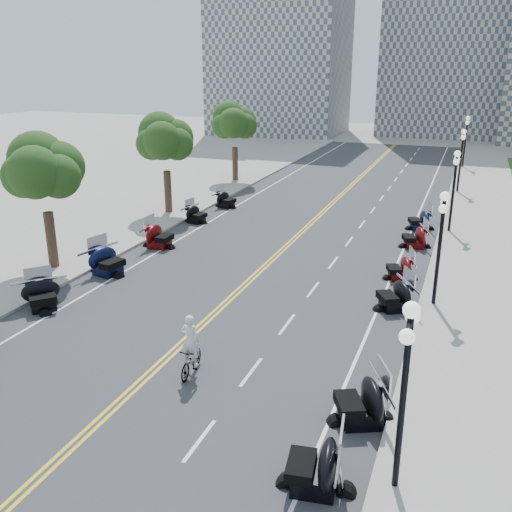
% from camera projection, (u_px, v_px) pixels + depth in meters
% --- Properties ---
extents(ground, '(160.00, 160.00, 0.00)m').
position_uv_depth(ground, '(215.00, 313.00, 24.20)').
color(ground, gray).
extents(road, '(16.00, 90.00, 0.01)m').
position_uv_depth(road, '(287.00, 245.00, 33.04)').
color(road, '#333335').
rests_on(road, ground).
extents(centerline_yellow_a, '(0.12, 90.00, 0.00)m').
position_uv_depth(centerline_yellow_a, '(285.00, 245.00, 33.08)').
color(centerline_yellow_a, yellow).
rests_on(centerline_yellow_a, road).
extents(centerline_yellow_b, '(0.12, 90.00, 0.00)m').
position_uv_depth(centerline_yellow_b, '(289.00, 245.00, 32.99)').
color(centerline_yellow_b, yellow).
rests_on(centerline_yellow_b, road).
extents(edge_line_north, '(0.12, 90.00, 0.00)m').
position_uv_depth(edge_line_north, '(400.00, 258.00, 30.88)').
color(edge_line_north, white).
rests_on(edge_line_north, road).
extents(edge_line_south, '(0.12, 90.00, 0.00)m').
position_uv_depth(edge_line_south, '(189.00, 234.00, 35.19)').
color(edge_line_south, white).
rests_on(edge_line_south, road).
extents(lane_dash_4, '(0.12, 2.00, 0.00)m').
position_uv_depth(lane_dash_4, '(200.00, 440.00, 16.05)').
color(lane_dash_4, white).
rests_on(lane_dash_4, road).
extents(lane_dash_5, '(0.12, 2.00, 0.00)m').
position_uv_depth(lane_dash_5, '(251.00, 372.00, 19.58)').
color(lane_dash_5, white).
rests_on(lane_dash_5, road).
extents(lane_dash_6, '(0.12, 2.00, 0.00)m').
position_uv_depth(lane_dash_6, '(287.00, 324.00, 23.12)').
color(lane_dash_6, white).
rests_on(lane_dash_6, road).
extents(lane_dash_7, '(0.12, 2.00, 0.00)m').
position_uv_depth(lane_dash_7, '(313.00, 289.00, 26.65)').
color(lane_dash_7, white).
rests_on(lane_dash_7, road).
extents(lane_dash_8, '(0.12, 2.00, 0.00)m').
position_uv_depth(lane_dash_8, '(333.00, 263.00, 30.19)').
color(lane_dash_8, white).
rests_on(lane_dash_8, road).
extents(lane_dash_9, '(0.12, 2.00, 0.00)m').
position_uv_depth(lane_dash_9, '(349.00, 241.00, 33.73)').
color(lane_dash_9, white).
rests_on(lane_dash_9, road).
extents(lane_dash_10, '(0.12, 2.00, 0.00)m').
position_uv_depth(lane_dash_10, '(362.00, 224.00, 37.26)').
color(lane_dash_10, white).
rests_on(lane_dash_10, road).
extents(lane_dash_11, '(0.12, 2.00, 0.00)m').
position_uv_depth(lane_dash_11, '(373.00, 210.00, 40.80)').
color(lane_dash_11, white).
rests_on(lane_dash_11, road).
extents(lane_dash_12, '(0.12, 2.00, 0.00)m').
position_uv_depth(lane_dash_12, '(382.00, 198.00, 44.34)').
color(lane_dash_12, white).
rests_on(lane_dash_12, road).
extents(lane_dash_13, '(0.12, 2.00, 0.00)m').
position_uv_depth(lane_dash_13, '(389.00, 188.00, 47.87)').
color(lane_dash_13, white).
rests_on(lane_dash_13, road).
extents(lane_dash_14, '(0.12, 2.00, 0.00)m').
position_uv_depth(lane_dash_14, '(396.00, 179.00, 51.41)').
color(lane_dash_14, white).
rests_on(lane_dash_14, road).
extents(lane_dash_15, '(0.12, 2.00, 0.00)m').
position_uv_depth(lane_dash_15, '(402.00, 172.00, 54.94)').
color(lane_dash_15, white).
rests_on(lane_dash_15, road).
extents(lane_dash_16, '(0.12, 2.00, 0.00)m').
position_uv_depth(lane_dash_16, '(407.00, 165.00, 58.48)').
color(lane_dash_16, white).
rests_on(lane_dash_16, road).
extents(lane_dash_17, '(0.12, 2.00, 0.00)m').
position_uv_depth(lane_dash_17, '(411.00, 159.00, 62.02)').
color(lane_dash_17, white).
rests_on(lane_dash_17, road).
extents(lane_dash_18, '(0.12, 2.00, 0.00)m').
position_uv_depth(lane_dash_18, '(415.00, 154.00, 65.55)').
color(lane_dash_18, white).
rests_on(lane_dash_18, road).
extents(lane_dash_19, '(0.12, 2.00, 0.00)m').
position_uv_depth(lane_dash_19, '(419.00, 149.00, 69.09)').
color(lane_dash_19, white).
rests_on(lane_dash_19, road).
extents(sidewalk_north, '(5.00, 90.00, 0.15)m').
position_uv_depth(sidewalk_north, '(480.00, 266.00, 29.48)').
color(sidewalk_north, '#9E9991').
rests_on(sidewalk_north, ground).
extents(sidewalk_south, '(5.00, 90.00, 0.15)m').
position_uv_depth(sidewalk_south, '(132.00, 226.00, 36.55)').
color(sidewalk_south, '#9E9991').
rests_on(sidewalk_south, ground).
extents(distant_block_a, '(18.00, 14.00, 26.00)m').
position_uv_depth(distant_block_a, '(281.00, 39.00, 80.84)').
color(distant_block_a, gray).
rests_on(distant_block_a, ground).
extents(distant_block_b, '(16.00, 12.00, 30.00)m').
position_uv_depth(distant_block_b, '(447.00, 23.00, 78.10)').
color(distant_block_b, gray).
rests_on(distant_block_b, ground).
extents(street_lamp_1, '(0.50, 1.20, 4.90)m').
position_uv_depth(street_lamp_1, '(403.00, 399.00, 13.39)').
color(street_lamp_1, black).
rests_on(street_lamp_1, sidewalk_north).
extents(street_lamp_2, '(0.50, 1.20, 4.90)m').
position_uv_depth(street_lamp_2, '(439.00, 250.00, 24.00)').
color(street_lamp_2, black).
rests_on(street_lamp_2, sidewalk_north).
extents(street_lamp_3, '(0.50, 1.20, 4.90)m').
position_uv_depth(street_lamp_3, '(453.00, 192.00, 34.61)').
color(street_lamp_3, black).
rests_on(street_lamp_3, sidewalk_north).
extents(street_lamp_4, '(0.50, 1.20, 4.90)m').
position_uv_depth(street_lamp_4, '(461.00, 161.00, 45.22)').
color(street_lamp_4, black).
rests_on(street_lamp_4, sidewalk_north).
extents(street_lamp_5, '(0.50, 1.20, 4.90)m').
position_uv_depth(street_lamp_5, '(465.00, 142.00, 55.82)').
color(street_lamp_5, black).
rests_on(street_lamp_5, sidewalk_north).
extents(tree_2, '(4.80, 4.80, 9.20)m').
position_uv_depth(tree_2, '(44.00, 177.00, 27.79)').
color(tree_2, '#235619').
rests_on(tree_2, sidewalk_south).
extents(tree_3, '(4.80, 4.80, 9.20)m').
position_uv_depth(tree_3, '(166.00, 145.00, 38.40)').
color(tree_3, '#235619').
rests_on(tree_3, sidewalk_south).
extents(tree_4, '(4.80, 4.80, 9.20)m').
position_uv_depth(tree_4, '(235.00, 127.00, 49.00)').
color(tree_4, '#235619').
rests_on(tree_4, sidewalk_south).
extents(motorcycle_n_3, '(2.43, 2.43, 1.50)m').
position_uv_depth(motorcycle_n_3, '(315.00, 463.00, 14.05)').
color(motorcycle_n_3, black).
rests_on(motorcycle_n_3, road).
extents(motorcycle_n_4, '(2.93, 2.93, 1.53)m').
position_uv_depth(motorcycle_n_4, '(361.00, 399.00, 16.65)').
color(motorcycle_n_4, black).
rests_on(motorcycle_n_4, road).
extents(motorcycle_n_6, '(2.81, 2.81, 1.44)m').
position_uv_depth(motorcycle_n_6, '(395.00, 294.00, 24.30)').
color(motorcycle_n_6, black).
rests_on(motorcycle_n_6, road).
extents(motorcycle_n_7, '(2.34, 2.34, 1.28)m').
position_uv_depth(motorcycle_n_7, '(400.00, 267.00, 27.72)').
color(motorcycle_n_7, '#590A0C').
rests_on(motorcycle_n_7, road).
extents(motorcycle_n_8, '(2.50, 2.50, 1.38)m').
position_uv_depth(motorcycle_n_8, '(415.00, 236.00, 32.45)').
color(motorcycle_n_8, '#590A0C').
rests_on(motorcycle_n_8, road).
extents(motorcycle_n_9, '(2.53, 2.53, 1.38)m').
position_uv_depth(motorcycle_n_9, '(420.00, 219.00, 35.92)').
color(motorcycle_n_9, black).
rests_on(motorcycle_n_9, road).
extents(motorcycle_s_5, '(2.86, 2.86, 1.42)m').
position_uv_depth(motorcycle_s_5, '(42.00, 294.00, 24.34)').
color(motorcycle_s_5, black).
rests_on(motorcycle_s_5, road).
extents(motorcycle_s_6, '(2.68, 2.68, 1.56)m').
position_uv_depth(motorcycle_s_6, '(107.00, 260.00, 28.32)').
color(motorcycle_s_6, black).
rests_on(motorcycle_s_6, road).
extents(motorcycle_s_7, '(2.16, 2.16, 1.48)m').
position_uv_depth(motorcycle_s_7, '(159.00, 235.00, 32.45)').
color(motorcycle_s_7, '#590A0C').
rests_on(motorcycle_s_7, road).
extents(motorcycle_s_8, '(2.07, 2.07, 1.27)m').
position_uv_depth(motorcycle_s_8, '(196.00, 213.00, 37.48)').
color(motorcycle_s_8, black).
rests_on(motorcycle_s_8, road).
extents(motorcycle_s_9, '(2.17, 2.17, 1.29)m').
position_uv_depth(motorcycle_s_9, '(226.00, 199.00, 41.38)').
color(motorcycle_s_9, black).
rests_on(motorcycle_s_9, road).
extents(bicycle, '(0.66, 1.80, 1.06)m').
position_uv_depth(bicycle, '(191.00, 360.00, 19.31)').
color(bicycle, '#A51414').
rests_on(bicycle, road).
extents(cyclist_rider, '(0.68, 0.44, 1.86)m').
position_uv_depth(cyclist_rider, '(190.00, 321.00, 18.83)').
color(cyclist_rider, silver).
rests_on(cyclist_rider, bicycle).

